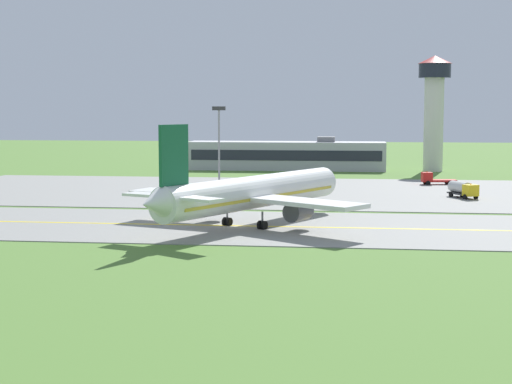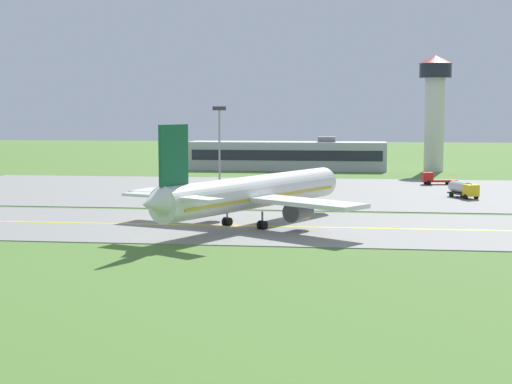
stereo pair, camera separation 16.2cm
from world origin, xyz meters
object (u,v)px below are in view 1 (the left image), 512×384
at_px(service_truck_baggage, 463,189).
at_px(control_tower, 434,102).
at_px(service_truck_fuel, 433,179).
at_px(airplane_lead, 252,193).
at_px(apron_light_mast, 219,136).

bearing_deg(service_truck_baggage, control_tower, 89.75).
bearing_deg(service_truck_fuel, service_truck_baggage, -83.33).
xyz_separation_m(airplane_lead, control_tower, (29.81, 91.24, 11.68)).
height_order(service_truck_fuel, apron_light_mast, apron_light_mast).
bearing_deg(service_truck_baggage, apron_light_mast, 162.44).
relative_size(service_truck_fuel, apron_light_mast, 0.45).
bearing_deg(apron_light_mast, service_truck_fuel, 13.22).
bearing_deg(airplane_lead, service_truck_baggage, 49.73).
bearing_deg(service_truck_fuel, control_tower, 85.15).
distance_m(control_tower, apron_light_mast, 60.60).
xyz_separation_m(service_truck_baggage, service_truck_fuel, (-2.63, 22.46, -0.35)).
height_order(airplane_lead, apron_light_mast, apron_light_mast).
xyz_separation_m(airplane_lead, apron_light_mast, (-12.30, 48.14, 5.19)).
relative_size(service_truck_baggage, apron_light_mast, 0.43).
bearing_deg(control_tower, apron_light_mast, -134.33).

